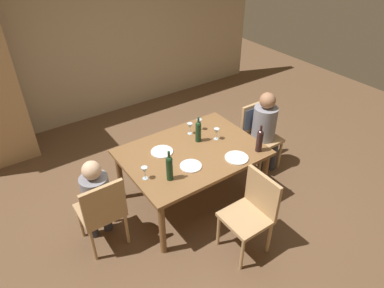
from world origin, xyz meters
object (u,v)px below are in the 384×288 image
object	(u,v)px
wine_glass_centre	(145,171)
chair_left_end	(102,210)
wine_glass_near_left	(217,132)
wine_glass_near_right	(190,126)
dining_table	(192,156)
wine_bottle_dark_red	(260,140)
chair_right_end	(257,127)
wine_glass_far	(199,122)
dinner_plate_guest_left	(237,158)
wine_bottle_tall_green	(169,167)
wine_bottle_short_olive	(198,131)
dinner_plate_host	(162,152)
person_woman_host	(265,127)
dinner_plate_guest_right	(191,166)
person_man_bearded	(96,196)
chair_near	(253,209)

from	to	relation	value
wine_glass_centre	chair_left_end	bearing A→B (deg)	175.63
wine_glass_near_left	wine_glass_near_right	xyz separation A→B (m)	(-0.20, 0.28, 0.00)
dining_table	wine_bottle_dark_red	bearing A→B (deg)	-34.18
chair_right_end	wine_glass_far	size ratio (longest dim) A/B	6.17
wine_glass_centre	dinner_plate_guest_left	world-z (taller)	wine_glass_centre
wine_bottle_tall_green	wine_bottle_short_olive	size ratio (longest dim) A/B	1.07
dining_table	wine_bottle_tall_green	distance (m)	0.59
dinner_plate_host	wine_glass_centre	bearing A→B (deg)	-141.39
wine_bottle_tall_green	wine_bottle_dark_red	xyz separation A→B (m)	(1.11, -0.16, -0.00)
person_woman_host	wine_glass_near_left	world-z (taller)	person_woman_host
wine_glass_near_right	dining_table	bearing A→B (deg)	-120.68
wine_glass_far	dinner_plate_host	size ratio (longest dim) A/B	0.58
wine_bottle_tall_green	dinner_plate_guest_right	distance (m)	0.33
dinner_plate_host	dinner_plate_guest_left	distance (m)	0.86
person_man_bearded	wine_glass_near_left	size ratio (longest dim) A/B	7.29
wine_glass_centre	dinner_plate_host	size ratio (longest dim) A/B	0.58
person_man_bearded	wine_glass_far	bearing A→B (deg)	11.50
dinner_plate_guest_left	chair_left_end	bearing A→B (deg)	168.19
wine_glass_centre	dinner_plate_host	world-z (taller)	wine_glass_centre
wine_glass_far	wine_bottle_tall_green	bearing A→B (deg)	-143.17
chair_right_end	wine_glass_near_left	world-z (taller)	chair_right_end
person_man_bearded	wine_glass_centre	world-z (taller)	person_man_bearded
wine_glass_far	dinner_plate_guest_right	xyz separation A→B (m)	(-0.52, -0.56, -0.10)
dinner_plate_host	person_man_bearded	bearing A→B (deg)	-169.91
person_man_bearded	wine_bottle_tall_green	bearing A→B (deg)	-23.23
wine_glass_near_right	dinner_plate_guest_left	size ratio (longest dim) A/B	0.55
person_woman_host	dinner_plate_guest_right	size ratio (longest dim) A/B	4.79
chair_right_end	wine_bottle_short_olive	distance (m)	1.03
dining_table	chair_left_end	size ratio (longest dim) A/B	1.73
chair_near	wine_glass_far	size ratio (longest dim) A/B	6.17
wine_bottle_short_olive	wine_glass_centre	xyz separation A→B (m)	(-0.87, -0.26, -0.04)
chair_near	person_man_bearded	xyz separation A→B (m)	(-1.26, 0.98, 0.10)
dining_table	person_woman_host	size ratio (longest dim) A/B	1.38
chair_left_end	wine_bottle_dark_red	xyz separation A→B (m)	(1.82, -0.35, 0.35)
dinner_plate_guest_right	wine_bottle_short_olive	bearing A→B (deg)	45.21
person_woman_host	dinner_plate_guest_left	world-z (taller)	person_woman_host
wine_bottle_short_olive	person_woman_host	bearing A→B (deg)	-9.01
dining_table	dinner_plate_host	xyz separation A→B (m)	(-0.30, 0.18, 0.08)
wine_glass_near_left	wine_glass_centre	xyz separation A→B (m)	(-1.07, -0.16, 0.00)
chair_right_end	dinner_plate_guest_left	world-z (taller)	chair_right_end
chair_right_end	wine_glass_centre	xyz separation A→B (m)	(-1.86, -0.25, 0.25)
dining_table	wine_glass_centre	xyz separation A→B (m)	(-0.68, -0.12, 0.18)
wine_bottle_short_olive	dining_table	bearing A→B (deg)	-144.26
wine_glass_centre	dinner_plate_guest_right	bearing A→B (deg)	-11.70
person_man_bearded	wine_bottle_tall_green	size ratio (longest dim) A/B	3.10
wine_glass_far	chair_left_end	bearing A→B (deg)	-164.49
chair_near	chair_left_end	bearing A→B (deg)	55.40
wine_bottle_short_olive	wine_glass_near_left	size ratio (longest dim) A/B	2.20
dining_table	dinner_plate_host	size ratio (longest dim) A/B	6.17
dining_table	wine_bottle_dark_red	world-z (taller)	wine_bottle_dark_red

